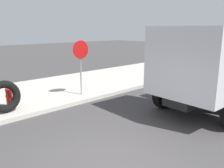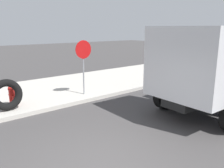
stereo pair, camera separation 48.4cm
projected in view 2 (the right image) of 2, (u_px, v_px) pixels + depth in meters
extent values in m
cube|color=#BCB7AD|center=(6.00, 98.00, 9.87)|extent=(36.00, 5.00, 0.15)
cylinder|color=red|center=(12.00, 98.00, 8.65)|extent=(0.22, 0.22, 0.58)
sphere|color=red|center=(11.00, 89.00, 8.57)|extent=(0.25, 0.25, 0.25)
cylinder|color=red|center=(14.00, 97.00, 8.49)|extent=(0.10, 0.18, 0.10)
cylinder|color=red|center=(10.00, 95.00, 8.78)|extent=(0.10, 0.18, 0.10)
cylinder|color=red|center=(14.00, 99.00, 8.50)|extent=(0.12, 0.18, 0.12)
torus|color=black|center=(6.00, 95.00, 8.07)|extent=(1.09, 0.40, 1.12)
cylinder|color=gray|center=(83.00, 68.00, 9.95)|extent=(0.06, 0.06, 2.31)
cylinder|color=red|center=(83.00, 50.00, 9.74)|extent=(0.76, 0.02, 0.76)
cube|color=silver|center=(195.00, 62.00, 7.30)|extent=(2.12, 2.59, 2.20)
cylinder|color=black|center=(166.00, 94.00, 8.70)|extent=(1.11, 0.35, 1.10)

